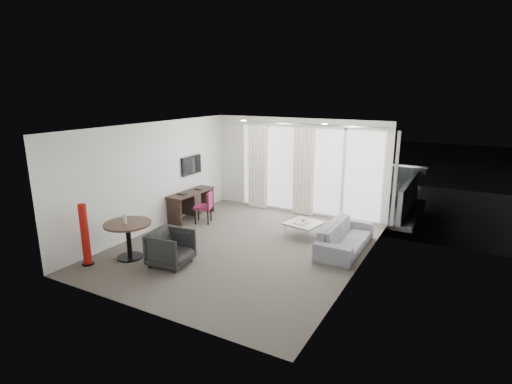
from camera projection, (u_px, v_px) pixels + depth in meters
The scene contains 28 objects.
floor at pixel (243, 246), 8.75m from camera, with size 5.00×6.00×0.00m, color #554F48.
ceiling at pixel (242, 127), 8.10m from camera, with size 5.00×6.00×0.00m, color white.
wall_left at pixel (153, 177), 9.58m from camera, with size 0.00×6.00×2.60m, color silver.
wall_right at pixel (361, 205), 7.26m from camera, with size 0.00×6.00×2.60m, color silver.
wall_front at pixel (139, 233), 5.87m from camera, with size 5.00×0.00×2.60m, color silver.
window_panel at pixel (308, 170), 10.84m from camera, with size 4.00×0.02×2.38m, color white, non-canonical shape.
window_frame at pixel (307, 171), 10.83m from camera, with size 4.10×0.06×2.44m, color white, non-canonical shape.
curtain_left at pixel (258, 167), 11.38m from camera, with size 0.60×0.20×2.38m, color silver, non-canonical shape.
curtain_right at pixel (304, 171), 10.73m from camera, with size 0.60×0.20×2.38m, color silver, non-canonical shape.
curtain_track at pixel (296, 124), 10.53m from camera, with size 4.80×0.04×0.04m, color #B2B2B7, non-canonical shape.
downlight_a at pixel (243, 121), 9.88m from camera, with size 0.12×0.12×0.02m, color #FFE0B2.
downlight_b at pixel (325, 124), 8.90m from camera, with size 0.12×0.12×0.02m, color #FFE0B2.
desk at pixel (191, 205), 10.64m from camera, with size 0.47×1.51×0.71m, color black, non-canonical shape.
tv at pixel (191, 165), 10.78m from camera, with size 0.05×0.80×0.50m, color black, non-canonical shape.
desk_chair at pixel (203, 207), 10.22m from camera, with size 0.44×0.42×0.81m, color maroon, non-canonical shape.
round_table at pixel (129, 240), 8.09m from camera, with size 0.94×0.94×0.75m, color #402B1E, non-canonical shape.
menu_card at pixel (125, 225), 7.95m from camera, with size 0.11×0.02×0.19m, color white, non-canonical shape.
red_lamp at pixel (85, 235), 7.72m from camera, with size 0.25×0.25×1.23m, color maroon.
tub_armchair at pixel (171, 248), 7.77m from camera, with size 0.74×0.76×0.69m, color black.
coffee_table at pixel (303, 229), 9.33m from camera, with size 0.74×0.74×0.33m, color gray, non-canonical shape.
remote at pixel (303, 220), 9.37m from camera, with size 0.05×0.16×0.02m, color black, non-canonical shape.
magazine at pixel (301, 222), 9.25m from camera, with size 0.23×0.29×0.02m, color gray, non-canonical shape.
sofa at pixel (346, 237), 8.52m from camera, with size 1.97×0.77×0.58m, color gray.
terrace_slab at pixel (324, 202), 12.45m from camera, with size 5.60×3.00×0.12m, color #4D4D50.
rattan_chair_a at pixel (342, 189), 12.04m from camera, with size 0.58×0.58×0.84m, color #4A3521, non-canonical shape.
rattan_chair_b at pixel (368, 195), 11.59m from camera, with size 0.49×0.49×0.72m, color #4A3521, non-canonical shape.
rattan_table at pixel (353, 196), 11.83m from camera, with size 0.56×0.56×0.56m, color #4A3521, non-canonical shape.
balustrade at pixel (339, 175), 13.54m from camera, with size 5.50×0.06×1.05m, color #B2B2B7, non-canonical shape.
Camera 1 is at (4.17, -7.03, 3.36)m, focal length 28.00 mm.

